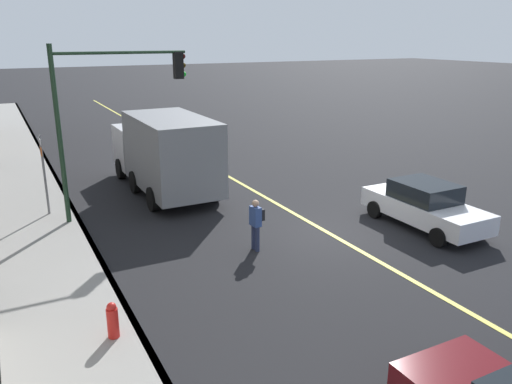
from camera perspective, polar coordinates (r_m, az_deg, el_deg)
ground at (r=16.76m, az=8.09°, el=-4.57°), size 200.00×200.00×0.00m
sidewalk_slab at (r=14.00m, az=-21.42°, el=-9.83°), size 80.00×2.74×0.15m
curb_edge at (r=14.14m, az=-16.20°, el=-9.02°), size 80.00×0.16×0.15m
lane_stripe_center at (r=16.75m, az=8.09°, el=-4.55°), size 80.00×0.16×0.01m
car_white at (r=17.79m, az=18.34°, el=-1.38°), size 4.43×1.91×1.53m
truck_gray at (r=20.83m, az=-10.12°, el=4.48°), size 7.30×2.67×3.18m
pedestrian_with_backpack at (r=15.01m, az=0.01°, el=-3.30°), size 0.39×0.38×1.57m
traffic_light_mast at (r=17.66m, az=-16.10°, el=9.72°), size 0.28×4.44×5.91m
street_sign_post at (r=18.92m, az=-22.66°, el=2.28°), size 0.60×0.08×2.94m
fire_hydrant at (r=11.22m, az=-15.72°, el=-13.96°), size 0.24×0.24×0.94m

